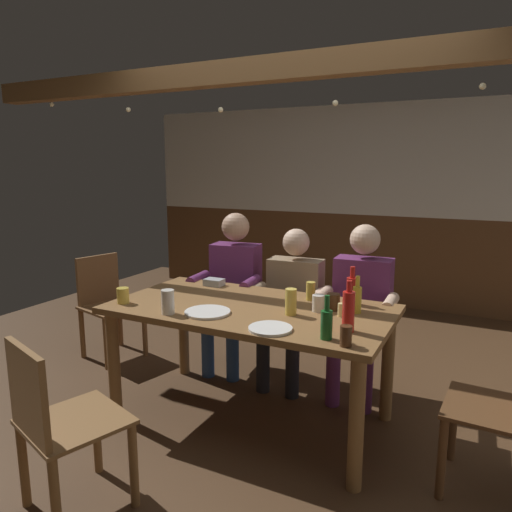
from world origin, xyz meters
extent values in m
plane|color=#4C331E|center=(0.00, 0.00, 0.00)|extent=(7.01, 7.01, 0.00)
cube|color=beige|center=(0.00, 2.98, 1.72)|extent=(5.85, 0.12, 1.28)
cube|color=brown|center=(0.00, 2.98, 0.54)|extent=(5.85, 0.12, 1.08)
cube|color=brown|center=(0.00, 0.28, 2.28)|extent=(5.26, 0.14, 0.16)
cube|color=brown|center=(0.00, -0.12, 0.75)|extent=(1.77, 0.94, 0.04)
cylinder|color=brown|center=(-0.80, -0.51, 0.37)|extent=(0.08, 0.08, 0.73)
cylinder|color=brown|center=(0.80, -0.51, 0.37)|extent=(0.08, 0.08, 0.73)
cylinder|color=brown|center=(-0.80, 0.27, 0.37)|extent=(0.08, 0.08, 0.73)
cylinder|color=brown|center=(0.80, 0.27, 0.37)|extent=(0.08, 0.08, 0.73)
cube|color=#6B2D66|center=(-0.53, 0.65, 0.74)|extent=(0.41, 0.26, 0.56)
sphere|color=tan|center=(-0.53, 0.65, 1.16)|extent=(0.23, 0.23, 0.23)
cylinder|color=#2D4C84|center=(-0.41, 0.52, 0.48)|extent=(0.17, 0.40, 0.13)
cylinder|color=#2D4C84|center=(-0.62, 0.50, 0.48)|extent=(0.17, 0.40, 0.13)
cylinder|color=#2D4C84|center=(-0.39, 0.33, 0.21)|extent=(0.10, 0.10, 0.42)
cylinder|color=#2D4C84|center=(-0.60, 0.30, 0.21)|extent=(0.10, 0.10, 0.42)
cylinder|color=#6B2D66|center=(-0.28, 0.43, 0.77)|extent=(0.11, 0.29, 0.08)
cylinder|color=#6B2D66|center=(-0.72, 0.38, 0.77)|extent=(0.11, 0.29, 0.08)
cube|color=#997F60|center=(0.00, 0.65, 0.70)|extent=(0.43, 0.22, 0.48)
sphere|color=beige|center=(0.00, 0.65, 1.08)|extent=(0.21, 0.21, 0.21)
cylinder|color=black|center=(0.12, 0.49, 0.48)|extent=(0.15, 0.44, 0.13)
cylinder|color=black|center=(-0.11, 0.48, 0.48)|extent=(0.15, 0.44, 0.13)
cylinder|color=black|center=(0.13, 0.28, 0.21)|extent=(0.10, 0.10, 0.42)
cylinder|color=black|center=(-0.09, 0.27, 0.21)|extent=(0.10, 0.10, 0.42)
cylinder|color=beige|center=(0.25, 0.42, 0.72)|extent=(0.09, 0.28, 0.08)
cylinder|color=#997F60|center=(-0.23, 0.40, 0.72)|extent=(0.09, 0.28, 0.08)
cube|color=#6B2D66|center=(0.53, 0.65, 0.73)|extent=(0.41, 0.22, 0.54)
sphere|color=beige|center=(0.53, 0.65, 1.13)|extent=(0.22, 0.22, 0.22)
cylinder|color=#6B2D66|center=(0.65, 0.51, 0.48)|extent=(0.15, 0.41, 0.13)
cylinder|color=#6B2D66|center=(0.42, 0.50, 0.48)|extent=(0.15, 0.41, 0.13)
cylinder|color=#6B2D66|center=(0.66, 0.30, 0.21)|extent=(0.10, 0.10, 0.42)
cylinder|color=#6B2D66|center=(0.43, 0.30, 0.21)|extent=(0.10, 0.10, 0.42)
cylinder|color=beige|center=(0.77, 0.42, 0.75)|extent=(0.09, 0.28, 0.08)
cylinder|color=beige|center=(0.31, 0.40, 0.75)|extent=(0.09, 0.28, 0.08)
cube|color=brown|center=(1.41, -0.21, 0.45)|extent=(0.47, 0.47, 0.02)
cylinder|color=brown|center=(1.21, -0.39, 0.22)|extent=(0.04, 0.04, 0.44)
cylinder|color=brown|center=(1.23, -0.01, 0.22)|extent=(0.04, 0.04, 0.44)
cube|color=brown|center=(-1.55, 0.28, 0.45)|extent=(0.54, 0.54, 0.02)
cube|color=brown|center=(-1.74, 0.33, 0.67)|extent=(0.13, 0.39, 0.42)
cylinder|color=brown|center=(-1.32, 0.41, 0.22)|extent=(0.04, 0.04, 0.44)
cylinder|color=brown|center=(-1.41, 0.04, 0.22)|extent=(0.04, 0.04, 0.44)
cylinder|color=brown|center=(-1.69, 0.51, 0.22)|extent=(0.04, 0.04, 0.44)
cylinder|color=brown|center=(-1.78, 0.14, 0.22)|extent=(0.04, 0.04, 0.44)
cube|color=brown|center=(-0.37, -1.23, 0.45)|extent=(0.56, 0.56, 0.02)
cube|color=brown|center=(-0.44, -1.42, 0.67)|extent=(0.38, 0.15, 0.42)
cylinder|color=brown|center=(-0.49, -0.99, 0.22)|extent=(0.04, 0.04, 0.44)
cylinder|color=brown|center=(-0.13, -1.11, 0.22)|extent=(0.04, 0.04, 0.44)
cylinder|color=brown|center=(-0.61, -1.35, 0.22)|extent=(0.04, 0.04, 0.44)
cylinder|color=brown|center=(-0.25, -1.47, 0.22)|extent=(0.04, 0.04, 0.44)
cylinder|color=#F9E08C|center=(0.57, -0.07, 0.81)|extent=(0.04, 0.04, 0.08)
cube|color=#B2B7BC|center=(-0.49, 0.23, 0.80)|extent=(0.14, 0.10, 0.05)
cylinder|color=white|center=(0.30, -0.47, 0.78)|extent=(0.24, 0.24, 0.01)
cylinder|color=white|center=(-0.16, -0.37, 0.78)|extent=(0.28, 0.28, 0.01)
cylinder|color=gold|center=(0.64, 0.04, 0.85)|extent=(0.05, 0.05, 0.16)
cylinder|color=gold|center=(0.64, 0.04, 0.97)|extent=(0.03, 0.03, 0.07)
cylinder|color=red|center=(0.56, 0.22, 0.86)|extent=(0.07, 0.07, 0.17)
cylinder|color=red|center=(0.56, 0.22, 0.98)|extent=(0.03, 0.03, 0.07)
cylinder|color=#195923|center=(0.62, -0.47, 0.85)|extent=(0.06, 0.06, 0.15)
cylinder|color=#195923|center=(0.62, -0.47, 0.97)|extent=(0.03, 0.03, 0.08)
cylinder|color=red|center=(0.68, -0.30, 0.88)|extent=(0.07, 0.07, 0.22)
cylinder|color=red|center=(0.68, -0.30, 1.02)|extent=(0.03, 0.03, 0.06)
cylinder|color=#E5C64C|center=(0.30, -0.17, 0.85)|extent=(0.07, 0.07, 0.16)
cylinder|color=white|center=(-0.37, -0.48, 0.85)|extent=(0.08, 0.08, 0.15)
cylinder|color=white|center=(0.42, -0.03, 0.83)|extent=(0.08, 0.08, 0.10)
cylinder|color=#E5C64C|center=(0.29, 0.18, 0.84)|extent=(0.06, 0.06, 0.12)
cylinder|color=#4C2D19|center=(0.73, -0.52, 0.83)|extent=(0.06, 0.06, 0.11)
cylinder|color=#4C2D19|center=(0.49, 0.04, 0.82)|extent=(0.08, 0.08, 0.10)
cylinder|color=#E5C64C|center=(-0.77, -0.43, 0.82)|extent=(0.08, 0.08, 0.10)
sphere|color=#F9EAB2|center=(-2.05, 0.23, 2.16)|extent=(0.04, 0.04, 0.04)
sphere|color=#F9EAB2|center=(-1.23, 0.23, 2.07)|extent=(0.04, 0.04, 0.04)
sphere|color=#F9EAB2|center=(-0.41, 0.23, 2.03)|extent=(0.04, 0.04, 0.04)
sphere|color=#F9EAB2|center=(0.41, 0.23, 2.03)|extent=(0.04, 0.04, 0.04)
sphere|color=#F9EAB2|center=(1.23, 0.23, 2.07)|extent=(0.04, 0.04, 0.04)
camera|label=1|loc=(1.33, -2.72, 1.65)|focal=33.45mm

